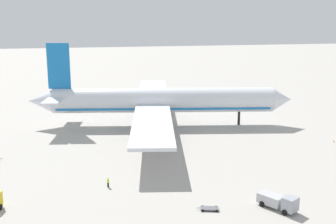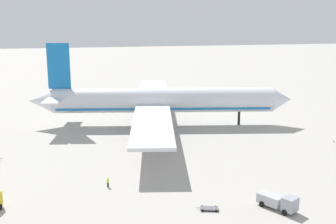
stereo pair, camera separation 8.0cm
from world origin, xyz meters
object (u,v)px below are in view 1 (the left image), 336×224
Objects in this scene: service_truck_2 at (278,201)px; ground_worker_4 at (108,182)px; airliner at (159,101)px; traffic_cone_0 at (211,98)px; baggage_cart_1 at (209,208)px; traffic_cone_2 at (69,101)px; traffic_cone_1 at (334,141)px.

ground_worker_4 is at bearing 150.59° from service_truck_2.
traffic_cone_0 is (26.22, 33.55, -6.67)m from airliner.
airliner is at bearing 87.50° from baggage_cart_1.
airliner is 23.41× the size of baggage_cart_1.
service_truck_2 reaches higher than baggage_cart_1.
traffic_cone_0 is at bearing 71.77° from baggage_cart_1.
ground_worker_4 is 3.18× the size of traffic_cone_0.
baggage_cart_1 is at bearing -39.85° from ground_worker_4.
traffic_cone_2 is (-22.71, 91.54, 0.01)m from baggage_cart_1.
traffic_cone_0 and traffic_cone_1 have the same top height.
traffic_cone_1 and traffic_cone_2 have the same top height.
traffic_cone_0 is (17.80, 88.64, -1.05)m from service_truck_2.
airliner reaches higher than traffic_cone_0.
airliner reaches higher than service_truck_2.
traffic_cone_1 is at bearing 45.45° from service_truck_2.
baggage_cart_1 is 6.35× the size of traffic_cone_1.
service_truck_2 reaches higher than traffic_cone_1.
ground_worker_4 is 85.97m from traffic_cone_0.
ground_worker_4 is 57.67m from traffic_cone_1.
service_truck_2 is at bearing -10.61° from baggage_cart_1.
ground_worker_4 reaches higher than traffic_cone_2.
ground_worker_4 reaches higher than traffic_cone_1.
service_truck_2 is at bearing -29.41° from ground_worker_4.
traffic_cone_1 is 1.00× the size of traffic_cone_2.
service_truck_2 is at bearing -134.55° from traffic_cone_1.
airliner is 148.71× the size of traffic_cone_2.
traffic_cone_1 is (12.00, -58.37, 0.00)m from traffic_cone_0.
airliner is 53.55m from baggage_cart_1.
ground_worker_4 is (-14.92, 12.45, 0.62)m from baggage_cart_1.
traffic_cone_2 is (-63.24, 63.28, 0.00)m from traffic_cone_1.
service_truck_2 is at bearing -70.33° from traffic_cone_2.
baggage_cart_1 is 49.41m from traffic_cone_1.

